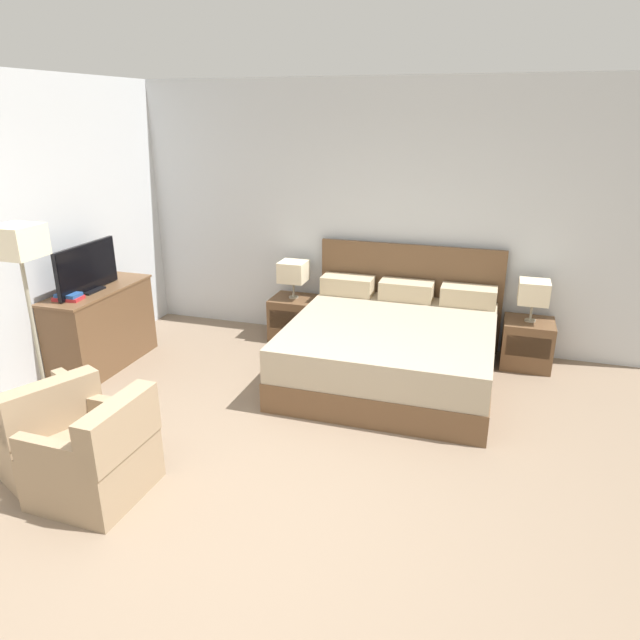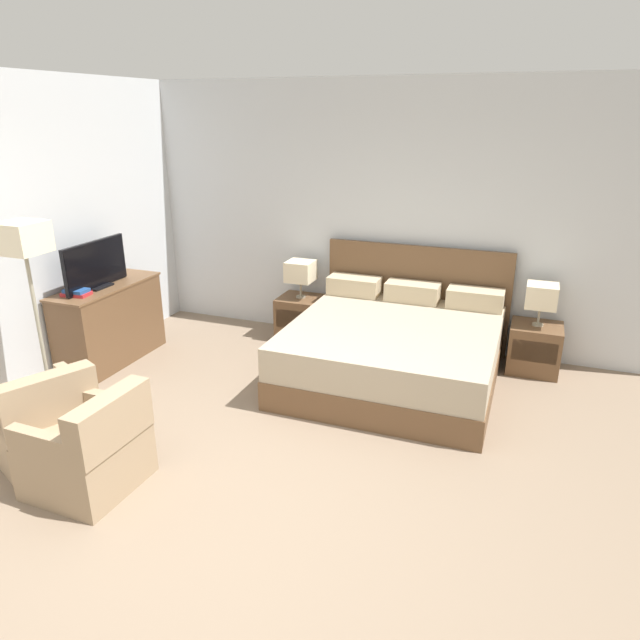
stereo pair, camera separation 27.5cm
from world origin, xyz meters
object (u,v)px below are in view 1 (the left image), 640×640
table_lamp_right (534,292)px  armchair_by_window (44,431)px  book_blue_cover (68,295)px  floor_lamp (21,260)px  table_lamp_left (293,272)px  bed (392,347)px  tv (87,269)px  armchair_companion (97,459)px  nightstand_left (294,318)px  book_red_cover (68,298)px  nightstand_right (527,343)px  dresser (102,327)px

table_lamp_right → armchair_by_window: table_lamp_right is taller
book_blue_cover → floor_lamp: (0.31, -0.78, 0.55)m
table_lamp_left → bed: bearing=-28.6°
tv → armchair_companion: tv is taller
bed → table_lamp_left: bed is taller
bed → table_lamp_left: bearing=151.4°
table_lamp_left → armchair_by_window: (-0.90, -2.98, -0.52)m
tv → nightstand_left: bearing=41.1°
book_red_cover → armchair_companion: size_ratio=0.33×
bed → armchair_companion: 2.93m
book_blue_cover → tv: bearing=88.0°
nightstand_left → nightstand_right: size_ratio=1.00×
tv → book_red_cover: (-0.01, -0.29, -0.21)m
armchair_companion → floor_lamp: size_ratio=0.44×
book_blue_cover → floor_lamp: 1.01m
tv → floor_lamp: (0.30, -1.07, 0.37)m
dresser → tv: tv is taller
tv → book_red_cover: 0.36m
bed → dresser: bearing=-167.9°
bed → table_lamp_left: 1.55m
bed → dresser: 2.99m
armchair_by_window → book_red_cover: bearing=120.3°
book_blue_cover → floor_lamp: floor_lamp is taller
floor_lamp → nightstand_right: bearing=32.5°
book_red_cover → book_blue_cover: size_ratio=1.18×
tv → book_red_cover: bearing=-92.8°
bed → nightstand_right: bearing=28.6°
table_lamp_right → book_red_cover: size_ratio=1.70×
dresser → armchair_companion: size_ratio=1.64×
table_lamp_left → armchair_by_window: size_ratio=0.47×
tv → nightstand_right: bearing=18.6°
nightstand_right → book_blue_cover: (-4.23, -1.71, 0.65)m
book_red_cover → book_blue_cover: (0.00, 0.00, 0.03)m
dresser → book_blue_cover: size_ratio=5.77×
tv → book_blue_cover: (-0.01, -0.29, -0.18)m
table_lamp_right → armchair_companion: (-2.88, -3.17, -0.52)m
bed → table_lamp_left: size_ratio=4.69×
table_lamp_right → book_red_cover: bearing=-158.0°
bed → nightstand_right: size_ratio=4.04×
nightstand_left → armchair_companion: size_ratio=0.66×
book_red_cover → table_lamp_right: bearing=22.0°
table_lamp_right → table_lamp_left: bearing=180.0°
tv → armchair_companion: bearing=-52.6°
bed → floor_lamp: (-2.62, -1.79, 1.12)m
armchair_companion → dresser: bearing=126.1°
nightstand_right → book_red_cover: size_ratio=1.97×
nightstand_left → dresser: (-1.63, -1.33, 0.19)m
bed → table_lamp_right: bed is taller
bed → armchair_companion: (-1.58, -2.46, -0.04)m
table_lamp_left → book_blue_cover: size_ratio=2.00×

